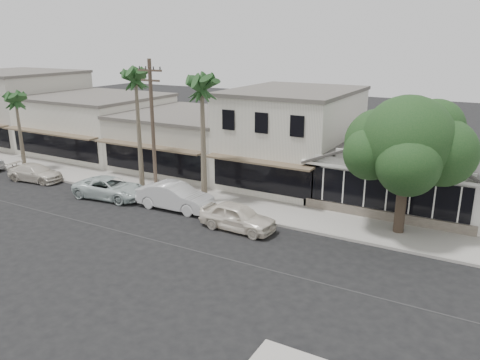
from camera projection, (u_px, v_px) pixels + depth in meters
The scene contains 16 objects.
ground at pixel (236, 261), 22.19m from camera, with size 140.00×140.00×0.00m, color black.
sidewalk_north at pixel (183, 194), 31.56m from camera, with size 90.00×3.50×0.15m, color #9E9991.
corner_shop at pixel (403, 163), 29.51m from camera, with size 10.40×8.60×5.10m.
row_building_near at pixel (292, 138), 33.93m from camera, with size 8.00×10.00×6.50m, color silver.
row_building_midnear at pixel (191, 141), 38.49m from camera, with size 10.00×10.00×4.20m, color beige.
row_building_midfar at pixel (98, 125), 43.30m from camera, with size 11.00×10.00×5.00m, color silver.
row_building_far at pixel (19, 107), 48.20m from camera, with size 11.00×10.00×6.80m, color beige.
utility_pole at pixel (153, 128), 29.37m from camera, with size 1.80×0.24×9.00m.
car_0 at pixel (238, 217), 25.71m from camera, with size 1.76×4.38×1.49m, color silver.
car_1 at pixel (175, 196), 28.84m from camera, with size 1.72×4.92×1.62m, color silver.
car_2 at pixel (110, 188), 30.87m from camera, with size 2.29×4.97×1.38m, color silver.
car_3 at pixel (35, 173), 34.63m from camera, with size 1.76×4.32×1.25m, color beige.
shade_tree at pixel (407, 144), 24.10m from camera, with size 6.74×6.10×7.48m.
palm_east at pixel (202, 87), 28.02m from camera, with size 2.78×2.78×8.60m.
palm_mid at pixel (136, 80), 30.40m from camera, with size 2.95×2.95×8.77m.
palm_west at pixel (16, 100), 36.04m from camera, with size 2.56×2.56×6.64m.
Camera 1 is at (10.03, -17.46, 10.09)m, focal length 35.00 mm.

